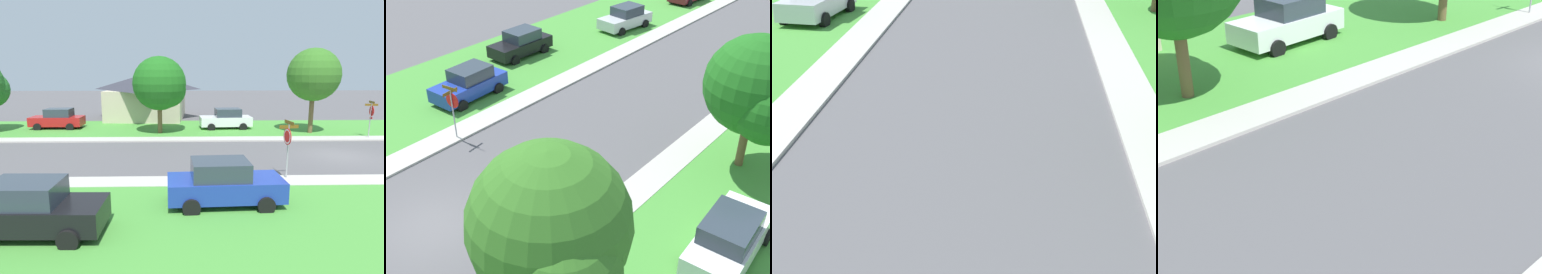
{
  "view_description": "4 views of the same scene",
  "coord_description": "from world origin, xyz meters",
  "views": [
    {
      "loc": [
        -19.37,
        9.31,
        5.1
      ],
      "look_at": [
        -1.14,
        8.84,
        1.4
      ],
      "focal_mm": 31.78,
      "sensor_mm": 36.0,
      "label": 1
    },
    {
      "loc": [
        12.97,
        -6.97,
        12.39
      ],
      "look_at": [
        1.54,
        6.66,
        1.4
      ],
      "focal_mm": 45.18,
      "sensor_mm": 36.0,
      "label": 2
    },
    {
      "loc": [
        1.41,
        -1.49,
        6.25
      ],
      "look_at": [
        0.41,
        8.61,
        1.4
      ],
      "focal_mm": 54.43,
      "sensor_mm": 36.0,
      "label": 3
    },
    {
      "loc": [
        -7.54,
        18.82,
        6.83
      ],
      "look_at": [
        0.02,
        11.4,
        1.4
      ],
      "focal_mm": 54.4,
      "sensor_mm": 36.0,
      "label": 4
    }
  ],
  "objects": [
    {
      "name": "car_white_near_corner",
      "position": [
        9.12,
        5.67,
        0.87
      ],
      "size": [
        2.25,
        4.41,
        1.76
      ],
      "color": "white",
      "rests_on": "ground"
    },
    {
      "name": "stop_sign_far_corner",
      "position": [
        -4.34,
        4.55,
        1.89
      ],
      "size": [
        0.91,
        0.91,
        2.77
      ],
      "color": "#9E9EA3",
      "rests_on": "ground"
    },
    {
      "name": "car_silver_kerbside_mid",
      "position": [
        -7.31,
        22.82,
        0.87
      ],
      "size": [
        2.41,
        4.48,
        1.76
      ],
      "color": "silver",
      "rests_on": "ground"
    },
    {
      "name": "lawn_west",
      "position": [
        -9.4,
        12.0,
        0.04
      ],
      "size": [
        8.0,
        56.0,
        0.08
      ],
      "primitive_type": "cube",
      "color": "#479338",
      "rests_on": "ground"
    },
    {
      "name": "car_black_driveway_right",
      "position": [
        -9.52,
        13.95,
        0.87
      ],
      "size": [
        2.11,
        4.34,
        1.76
      ],
      "color": "black",
      "rests_on": "ground"
    },
    {
      "name": "tree_corner_large",
      "position": [
        7.35,
        10.99,
        3.81
      ],
      "size": [
        4.46,
        4.15,
        6.03
      ],
      "color": "brown",
      "rests_on": "ground"
    },
    {
      "name": "tree_sidewalk_near",
      "position": [
        7.09,
        -0.88,
        4.47
      ],
      "size": [
        4.36,
        4.05,
        6.64
      ],
      "color": "brown",
      "rests_on": "ground"
    },
    {
      "name": "sidewalk_east",
      "position": [
        4.7,
        12.0,
        0.05
      ],
      "size": [
        1.4,
        56.0,
        0.1
      ],
      "primitive_type": "cube",
      "color": "#B7B2A8",
      "rests_on": "ground"
    },
    {
      "name": "car_blue_across_road",
      "position": [
        -7.29,
        7.81,
        0.87
      ],
      "size": [
        2.2,
        4.38,
        1.76
      ],
      "color": "#1E389E",
      "rests_on": "ground"
    },
    {
      "name": "ground_plane",
      "position": [
        0.0,
        0.0,
        0.0
      ],
      "size": [
        120.0,
        120.0,
        0.0
      ],
      "primitive_type": "plane",
      "color": "#565456"
    },
    {
      "name": "sidewalk_west",
      "position": [
        -4.7,
        12.0,
        0.05
      ],
      "size": [
        1.4,
        56.0,
        0.1
      ],
      "primitive_type": "cube",
      "color": "#B7B2A8",
      "rests_on": "ground"
    }
  ]
}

